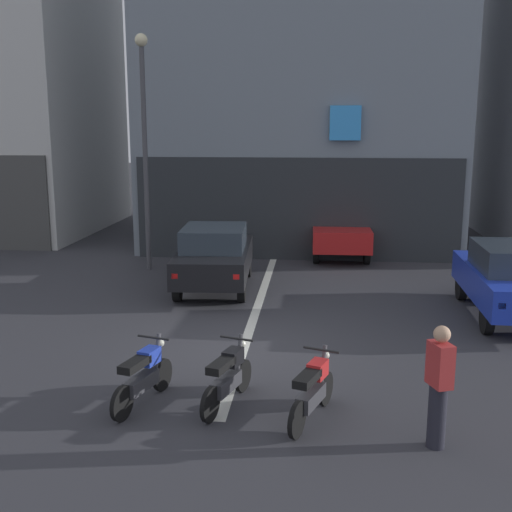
{
  "coord_description": "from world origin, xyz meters",
  "views": [
    {
      "loc": [
        1.35,
        -11.27,
        4.16
      ],
      "look_at": [
        0.05,
        2.0,
        1.4
      ],
      "focal_mm": 44.26,
      "sensor_mm": 36.0,
      "label": 1
    }
  ],
  "objects_px": {
    "car_blue_parked_kerbside": "(512,278)",
    "street_lamp": "(144,129)",
    "motorcycle_blue_row_leftmost": "(143,376)",
    "car_red_down_street": "(340,228)",
    "person_by_motorcycles": "(439,386)",
    "car_black_crossing_near": "(215,255)",
    "motorcycle_black_row_left_mid": "(228,377)",
    "motorcycle_red_row_centre": "(313,390)"
  },
  "relations": [
    {
      "from": "person_by_motorcycles",
      "to": "car_red_down_street",
      "type": "bearing_deg",
      "value": 93.92
    },
    {
      "from": "car_blue_parked_kerbside",
      "to": "motorcycle_blue_row_leftmost",
      "type": "bearing_deg",
      "value": -142.96
    },
    {
      "from": "motorcycle_blue_row_leftmost",
      "to": "motorcycle_black_row_left_mid",
      "type": "xyz_separation_m",
      "value": [
        1.28,
        0.09,
        0.0
      ]
    },
    {
      "from": "motorcycle_red_row_centre",
      "to": "motorcycle_black_row_left_mid",
      "type": "bearing_deg",
      "value": 163.94
    },
    {
      "from": "car_blue_parked_kerbside",
      "to": "person_by_motorcycles",
      "type": "xyz_separation_m",
      "value": [
        -2.67,
        -6.08,
        -0.03
      ]
    },
    {
      "from": "motorcycle_red_row_centre",
      "to": "person_by_motorcycles",
      "type": "xyz_separation_m",
      "value": [
        1.63,
        -0.63,
        0.4
      ]
    },
    {
      "from": "motorcycle_blue_row_leftmost",
      "to": "motorcycle_red_row_centre",
      "type": "relative_size",
      "value": 1.02
    },
    {
      "from": "car_black_crossing_near",
      "to": "motorcycle_blue_row_leftmost",
      "type": "xyz_separation_m",
      "value": [
        0.04,
        -7.0,
        -0.43
      ]
    },
    {
      "from": "car_blue_parked_kerbside",
      "to": "car_black_crossing_near",
      "type": "bearing_deg",
      "value": 165.11
    },
    {
      "from": "motorcycle_blue_row_leftmost",
      "to": "car_red_down_street",
      "type": "bearing_deg",
      "value": 74.17
    },
    {
      "from": "motorcycle_black_row_left_mid",
      "to": "person_by_motorcycles",
      "type": "height_order",
      "value": "person_by_motorcycles"
    },
    {
      "from": "car_blue_parked_kerbside",
      "to": "motorcycle_blue_row_leftmost",
      "type": "xyz_separation_m",
      "value": [
        -6.85,
        -5.17,
        -0.43
      ]
    },
    {
      "from": "street_lamp",
      "to": "person_by_motorcycles",
      "type": "relative_size",
      "value": 3.98
    },
    {
      "from": "motorcycle_blue_row_leftmost",
      "to": "motorcycle_red_row_centre",
      "type": "height_order",
      "value": "same"
    },
    {
      "from": "car_blue_parked_kerbside",
      "to": "street_lamp",
      "type": "height_order",
      "value": "street_lamp"
    },
    {
      "from": "car_red_down_street",
      "to": "car_black_crossing_near",
      "type": "bearing_deg",
      "value": -125.56
    },
    {
      "from": "motorcycle_red_row_centre",
      "to": "person_by_motorcycles",
      "type": "bearing_deg",
      "value": -21.04
    },
    {
      "from": "street_lamp",
      "to": "motorcycle_black_row_left_mid",
      "type": "distance_m",
      "value": 10.32
    },
    {
      "from": "car_black_crossing_near",
      "to": "motorcycle_black_row_left_mid",
      "type": "relative_size",
      "value": 2.59
    },
    {
      "from": "car_blue_parked_kerbside",
      "to": "motorcycle_red_row_centre",
      "type": "xyz_separation_m",
      "value": [
        -4.3,
        -5.45,
        -0.43
      ]
    },
    {
      "from": "car_black_crossing_near",
      "to": "street_lamp",
      "type": "xyz_separation_m",
      "value": [
        -2.31,
        2.05,
        3.17
      ]
    },
    {
      "from": "street_lamp",
      "to": "person_by_motorcycles",
      "type": "height_order",
      "value": "street_lamp"
    },
    {
      "from": "car_red_down_street",
      "to": "person_by_motorcycles",
      "type": "xyz_separation_m",
      "value": [
        0.86,
        -12.61,
        -0.03
      ]
    },
    {
      "from": "car_black_crossing_near",
      "to": "motorcycle_black_row_left_mid",
      "type": "xyz_separation_m",
      "value": [
        1.32,
        -6.91,
        -0.43
      ]
    },
    {
      "from": "motorcycle_black_row_left_mid",
      "to": "motorcycle_red_row_centre",
      "type": "bearing_deg",
      "value": -16.06
    },
    {
      "from": "car_black_crossing_near",
      "to": "person_by_motorcycles",
      "type": "xyz_separation_m",
      "value": [
        4.22,
        -7.91,
        -0.03
      ]
    },
    {
      "from": "car_blue_parked_kerbside",
      "to": "motorcycle_red_row_centre",
      "type": "relative_size",
      "value": 2.6
    },
    {
      "from": "car_red_down_street",
      "to": "street_lamp",
      "type": "xyz_separation_m",
      "value": [
        -5.67,
        -2.65,
        3.17
      ]
    },
    {
      "from": "motorcycle_blue_row_leftmost",
      "to": "person_by_motorcycles",
      "type": "xyz_separation_m",
      "value": [
        4.18,
        -0.91,
        0.4
      ]
    },
    {
      "from": "car_blue_parked_kerbside",
      "to": "motorcycle_blue_row_leftmost",
      "type": "distance_m",
      "value": 8.59
    },
    {
      "from": "car_black_crossing_near",
      "to": "motorcycle_blue_row_leftmost",
      "type": "height_order",
      "value": "car_black_crossing_near"
    },
    {
      "from": "car_red_down_street",
      "to": "motorcycle_blue_row_leftmost",
      "type": "relative_size",
      "value": 2.54
    },
    {
      "from": "car_blue_parked_kerbside",
      "to": "motorcycle_black_row_left_mid",
      "type": "xyz_separation_m",
      "value": [
        -5.57,
        -5.08,
        -0.43
      ]
    },
    {
      "from": "car_blue_parked_kerbside",
      "to": "motorcycle_black_row_left_mid",
      "type": "height_order",
      "value": "car_blue_parked_kerbside"
    },
    {
      "from": "street_lamp",
      "to": "car_black_crossing_near",
      "type": "bearing_deg",
      "value": -41.59
    },
    {
      "from": "person_by_motorcycles",
      "to": "car_black_crossing_near",
      "type": "bearing_deg",
      "value": 118.11
    },
    {
      "from": "car_blue_parked_kerbside",
      "to": "street_lamp",
      "type": "xyz_separation_m",
      "value": [
        -9.2,
        3.88,
        3.17
      ]
    },
    {
      "from": "car_blue_parked_kerbside",
      "to": "car_red_down_street",
      "type": "relative_size",
      "value": 1.0
    },
    {
      "from": "car_black_crossing_near",
      "to": "car_blue_parked_kerbside",
      "type": "bearing_deg",
      "value": -14.89
    },
    {
      "from": "person_by_motorcycles",
      "to": "motorcycle_blue_row_leftmost",
      "type": "bearing_deg",
      "value": 167.76
    },
    {
      "from": "car_red_down_street",
      "to": "street_lamp",
      "type": "height_order",
      "value": "street_lamp"
    },
    {
      "from": "motorcycle_blue_row_leftmost",
      "to": "motorcycle_black_row_left_mid",
      "type": "distance_m",
      "value": 1.28
    }
  ]
}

